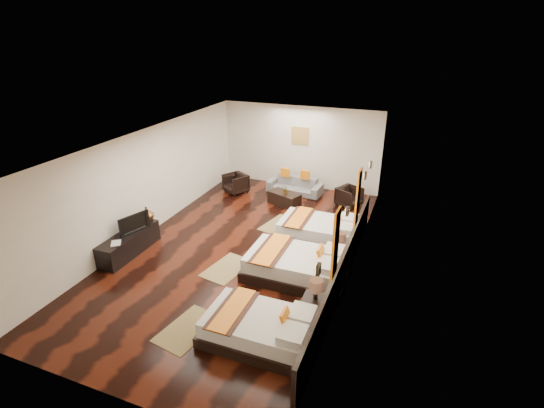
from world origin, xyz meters
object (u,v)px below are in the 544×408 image
at_px(book, 111,244).
at_px(sofa, 295,185).
at_px(coffee_table, 284,199).
at_px(bed_near, 261,328).
at_px(tv, 132,222).
at_px(nightstand_a, 315,307).
at_px(figurine, 147,214).
at_px(tv_console, 129,243).
at_px(nightstand_b, 340,252).
at_px(bed_far, 320,230).
at_px(armchair_right, 349,197).
at_px(bed_mid, 298,265).
at_px(table_plant, 285,190).
at_px(armchair_left, 236,183).

distance_m(book, sofa, 6.37).
bearing_deg(coffee_table, bed_near, -74.40).
bearing_deg(tv, nightstand_a, -82.45).
bearing_deg(figurine, tv_console, -90.00).
xyz_separation_m(tv_console, coffee_table, (2.57, 4.19, -0.08)).
distance_m(nightstand_b, tv_console, 5.15).
relative_size(book, coffee_table, 0.29).
height_order(bed_far, figurine, figurine).
height_order(nightstand_a, coffee_table, nightstand_a).
bearing_deg(armchair_right, tv_console, 163.59).
distance_m(bed_near, coffee_table, 6.03).
xyz_separation_m(bed_mid, nightstand_a, (0.75, -1.31, 0.03)).
relative_size(tv_console, table_plant, 7.31).
bearing_deg(book, nightstand_b, 22.16).
xyz_separation_m(tv, sofa, (2.52, 5.08, -0.52)).
xyz_separation_m(book, table_plant, (2.63, 4.71, -0.04)).
xyz_separation_m(nightstand_b, sofa, (-2.37, 3.81, -0.01)).
bearing_deg(table_plant, coffee_table, 130.29).
bearing_deg(nightstand_a, table_plant, 115.24).
height_order(bed_near, nightstand_b, nightstand_b).
bearing_deg(bed_mid, coffee_table, 113.87).
bearing_deg(nightstand_a, nightstand_b, 90.00).
distance_m(bed_mid, sofa, 4.99).
distance_m(bed_near, armchair_right, 6.43).
xyz_separation_m(bed_far, coffee_table, (-1.62, 1.79, -0.07)).
bearing_deg(tv, armchair_left, 10.10).
xyz_separation_m(bed_mid, armchair_right, (0.30, 4.29, 0.01)).
height_order(nightstand_b, book, nightstand_b).
distance_m(coffee_table, table_plant, 0.33).
distance_m(tv, table_plant, 4.74).
distance_m(nightstand_a, armchair_left, 6.82).
relative_size(nightstand_a, coffee_table, 0.94).
relative_size(armchair_right, coffee_table, 0.68).
relative_size(bed_near, nightstand_a, 2.16).
bearing_deg(sofa, tv, -111.55).
relative_size(coffee_table, table_plant, 4.06).
relative_size(tv, book, 2.79).
bearing_deg(bed_far, sofa, 119.73).
bearing_deg(table_plant, figurine, -128.05).
bearing_deg(bed_mid, tv_console, -172.91).
bearing_deg(armchair_left, tv, -67.77).
bearing_deg(figurine, nightstand_a, -17.46).
bearing_deg(book, coffee_table, 61.65).
height_order(bed_far, nightstand_b, same).
bearing_deg(coffee_table, sofa, 90.00).
height_order(sofa, coffee_table, sofa).
distance_m(nightstand_a, coffee_table, 5.51).
distance_m(tv_console, armchair_left, 4.61).
height_order(bed_mid, tv_console, bed_mid).
xyz_separation_m(tv, book, (-0.05, -0.74, -0.22)).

